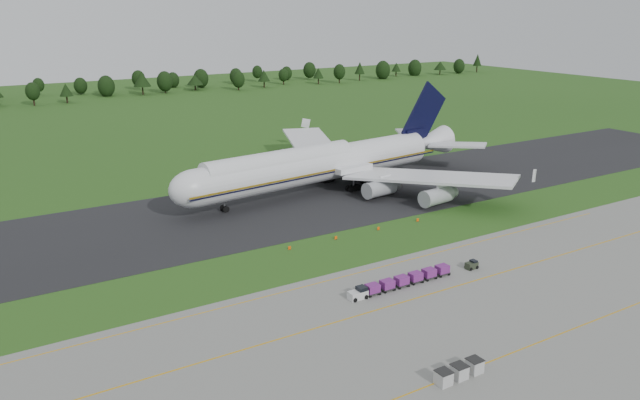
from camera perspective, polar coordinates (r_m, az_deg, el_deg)
ground at (r=108.19m, az=-0.16°, el=-5.04°), size 600.00×600.00×0.00m
apron at (r=83.85m, az=12.26°, el=-12.42°), size 300.00×52.00×0.06m
taxiway at (r=131.48m, az=-6.50°, el=-1.06°), size 300.00×40.00×0.08m
apron_markings at (r=88.33m, az=9.10°, el=-10.59°), size 300.00×30.20×0.01m
tree_line at (r=312.25m, az=-22.02°, el=9.50°), size 524.18×22.79×11.92m
aircraft at (r=144.56m, az=0.33°, el=3.41°), size 81.93×79.03×22.93m
baggage_train at (r=96.61m, az=7.30°, el=-7.40°), size 18.86×1.71×1.64m
utility_cart at (r=105.34m, az=13.69°, el=-5.84°), size 2.02×1.40×1.10m
uld_row at (r=75.92m, az=12.61°, el=-15.05°), size 6.51×1.71×1.69m
edge_markers at (r=117.79m, az=3.45°, el=-3.04°), size 29.74×0.30×0.60m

